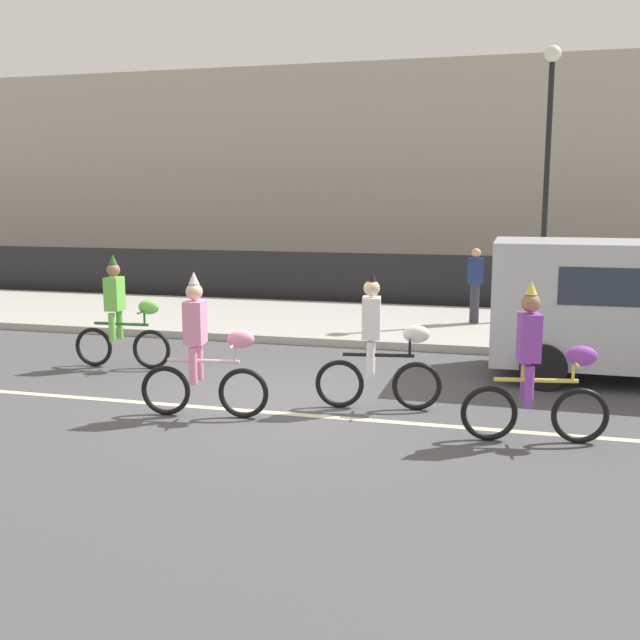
# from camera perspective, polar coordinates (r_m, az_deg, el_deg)

# --- Properties ---
(ground_plane) EXTENTS (80.00, 80.00, 0.00)m
(ground_plane) POSITION_cam_1_polar(r_m,az_deg,el_deg) (10.66, -3.84, -6.25)
(ground_plane) COLOR #4C4C4F
(road_centre_line) EXTENTS (36.00, 0.14, 0.01)m
(road_centre_line) POSITION_cam_1_polar(r_m,az_deg,el_deg) (10.20, -4.75, -6.96)
(road_centre_line) COLOR beige
(road_centre_line) RESTS_ON ground
(sidewalk_curb) EXTENTS (60.00, 5.00, 0.15)m
(sidewalk_curb) POSITION_cam_1_polar(r_m,az_deg,el_deg) (16.78, 3.29, -0.17)
(sidewalk_curb) COLOR #ADAAA3
(sidewalk_curb) RESTS_ON ground
(fence_line) EXTENTS (40.00, 0.08, 1.40)m
(fence_line) POSITION_cam_1_polar(r_m,az_deg,el_deg) (19.51, 5.03, 3.02)
(fence_line) COLOR black
(fence_line) RESTS_ON ground
(building_backdrop) EXTENTS (28.00, 8.00, 7.00)m
(building_backdrop) POSITION_cam_1_polar(r_m,az_deg,el_deg) (28.30, 3.31, 10.71)
(building_backdrop) COLOR #B2A899
(building_backdrop) RESTS_ON ground
(parade_cyclist_lime) EXTENTS (1.72, 0.50, 1.92)m
(parade_cyclist_lime) POSITION_cam_1_polar(r_m,az_deg,el_deg) (12.98, -14.86, 0.10)
(parade_cyclist_lime) COLOR black
(parade_cyclist_lime) RESTS_ON ground
(parade_cyclist_pink) EXTENTS (1.71, 0.51, 1.92)m
(parade_cyclist_pink) POSITION_cam_1_polar(r_m,az_deg,el_deg) (9.86, -8.80, -2.59)
(parade_cyclist_pink) COLOR black
(parade_cyclist_pink) RESTS_ON ground
(parade_cyclist_zebra) EXTENTS (1.71, 0.52, 1.92)m
(parade_cyclist_zebra) POSITION_cam_1_polar(r_m,az_deg,el_deg) (10.14, 4.55, -2.18)
(parade_cyclist_zebra) COLOR black
(parade_cyclist_zebra) RESTS_ON ground
(parade_cyclist_purple) EXTENTS (1.71, 0.53, 1.92)m
(parade_cyclist_purple) POSITION_cam_1_polar(r_m,az_deg,el_deg) (9.11, 16.24, -3.87)
(parade_cyclist_purple) COLOR black
(parade_cyclist_purple) RESTS_ON ground
(street_lamp_post) EXTENTS (0.36, 0.36, 5.86)m
(street_lamp_post) POSITION_cam_1_polar(r_m,az_deg,el_deg) (17.22, 17.00, 12.75)
(street_lamp_post) COLOR black
(street_lamp_post) RESTS_ON sidewalk_curb
(pedestrian_onlooker) EXTENTS (0.32, 0.20, 1.62)m
(pedestrian_onlooker) POSITION_cam_1_polar(r_m,az_deg,el_deg) (16.45, 11.74, 2.75)
(pedestrian_onlooker) COLOR #33333D
(pedestrian_onlooker) RESTS_ON sidewalk_curb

